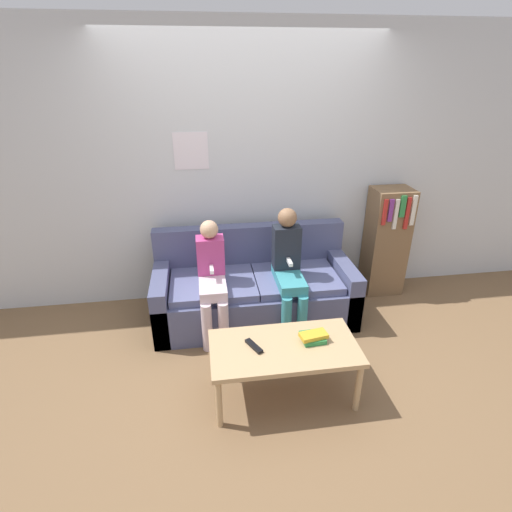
{
  "coord_description": "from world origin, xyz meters",
  "views": [
    {
      "loc": [
        -0.46,
        -2.74,
        2.23
      ],
      "look_at": [
        0.0,
        0.38,
        0.7
      ],
      "focal_mm": 28.0,
      "sensor_mm": 36.0,
      "label": 1
    }
  ],
  "objects": [
    {
      "name": "coffee_table",
      "position": [
        0.06,
        -0.54,
        0.39
      ],
      "size": [
        1.05,
        0.54,
        0.43
      ],
      "color": "tan",
      "rests_on": "ground_plane"
    },
    {
      "name": "person_left",
      "position": [
        -0.4,
        0.32,
        0.57
      ],
      "size": [
        0.24,
        0.55,
        1.03
      ],
      "color": "silver",
      "rests_on": "ground_plane"
    },
    {
      "name": "book_stack",
      "position": [
        0.28,
        -0.51,
        0.46
      ],
      "size": [
        0.21,
        0.17,
        0.06
      ],
      "color": "#2D8442",
      "rests_on": "coffee_table"
    },
    {
      "name": "person_right",
      "position": [
        0.29,
        0.34,
        0.61
      ],
      "size": [
        0.24,
        0.55,
        1.1
      ],
      "color": "teal",
      "rests_on": "ground_plane"
    },
    {
      "name": "couch",
      "position": [
        0.0,
        0.52,
        0.27
      ],
      "size": [
        1.85,
        0.8,
        0.83
      ],
      "color": "#4C5175",
      "rests_on": "ground_plane"
    },
    {
      "name": "bookshelf",
      "position": [
        1.42,
        0.8,
        0.57
      ],
      "size": [
        0.39,
        0.33,
        1.13
      ],
      "color": "brown",
      "rests_on": "ground_plane"
    },
    {
      "name": "tv_remote",
      "position": [
        -0.15,
        -0.52,
        0.45
      ],
      "size": [
        0.11,
        0.17,
        0.02
      ],
      "rotation": [
        0.0,
        0.0,
        0.47
      ],
      "color": "black",
      "rests_on": "coffee_table"
    },
    {
      "name": "ground_plane",
      "position": [
        0.0,
        0.0,
        0.0
      ],
      "size": [
        10.0,
        10.0,
        0.0
      ],
      "primitive_type": "plane",
      "color": "brown"
    },
    {
      "name": "wall_back",
      "position": [
        -0.0,
        1.01,
        1.3
      ],
      "size": [
        8.0,
        0.07,
        2.6
      ],
      "color": "silver",
      "rests_on": "ground_plane"
    }
  ]
}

